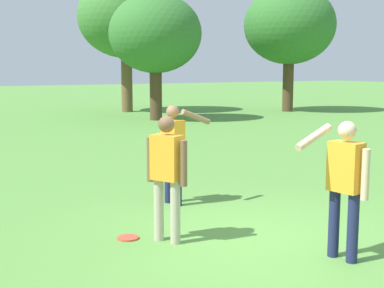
% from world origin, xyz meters
% --- Properties ---
extents(ground_plane, '(120.00, 120.00, 0.00)m').
position_xyz_m(ground_plane, '(0.00, 0.00, 0.00)').
color(ground_plane, '#568E3D').
extents(person_thrower, '(0.75, 0.60, 1.64)m').
position_xyz_m(person_thrower, '(-0.19, 2.21, 0.96)').
color(person_thrower, '#1E234C').
rests_on(person_thrower, ground).
extents(person_catcher, '(0.75, 0.60, 1.64)m').
position_xyz_m(person_catcher, '(0.37, -1.04, 0.96)').
color(person_catcher, '#1E234C').
rests_on(person_catcher, ground).
extents(person_bystander, '(0.37, 0.55, 1.64)m').
position_xyz_m(person_bystander, '(-1.14, 0.54, 0.94)').
color(person_bystander, '#B7AD93').
rests_on(person_bystander, ground).
extents(frisbee, '(0.28, 0.28, 0.03)m').
position_xyz_m(frisbee, '(-1.54, 0.89, 0.01)').
color(frisbee, '#E04733').
rests_on(frisbee, ground).
extents(tree_far_right, '(3.88, 3.88, 5.28)m').
position_xyz_m(tree_far_right, '(5.56, 15.06, 3.60)').
color(tree_far_right, '#4C3823').
rests_on(tree_far_right, ground).
extents(tree_slender_mid, '(4.73, 4.73, 6.69)m').
position_xyz_m(tree_slender_mid, '(6.10, 19.58, 4.65)').
color(tree_slender_mid, brown).
rests_on(tree_slender_mid, ground).
extents(tree_back_left, '(4.56, 4.56, 6.25)m').
position_xyz_m(tree_back_left, '(13.34, 15.86, 4.28)').
color(tree_back_left, '#4C3823').
rests_on(tree_back_left, ground).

